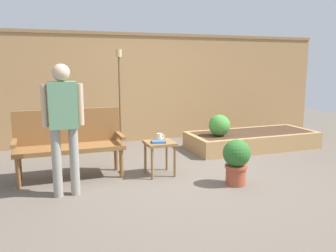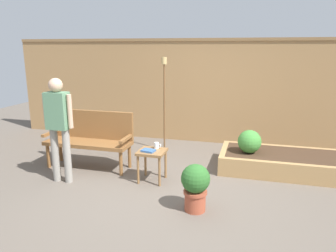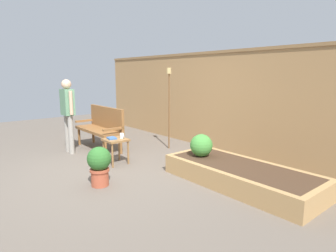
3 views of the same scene
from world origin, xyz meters
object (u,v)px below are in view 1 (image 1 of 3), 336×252
Objects in this scene: cup_on_table at (160,137)px; shrub_near_bench at (219,125)px; tiki_torch at (119,83)px; potted_boxwood at (236,159)px; side_table at (160,147)px; person_by_bench at (63,119)px; garden_bench at (69,138)px; book_on_table at (158,142)px.

cup_on_table is 1.54m from shrub_near_bench.
potted_boxwood is at bearing -65.16° from tiki_torch.
side_table is 0.80× the size of potted_boxwood.
person_by_bench is at bearing 170.30° from potted_boxwood.
garden_bench is at bearing 151.67° from potted_boxwood.
garden_bench is at bearing 169.65° from cup_on_table.
cup_on_table is 1.57m from tiki_torch.
shrub_near_bench is 0.21× the size of tiki_torch.
shrub_near_bench is at bearing 28.05° from cup_on_table.
person_by_bench is (-1.30, -0.38, 0.54)m from side_table.
tiki_torch reaches higher than garden_bench.
potted_boxwood is 0.33× the size of tiki_torch.
side_table is 0.18m from cup_on_table.
cup_on_table is at bearing -78.82° from tiki_torch.
garden_bench is at bearing -169.18° from shrub_near_bench.
person_by_bench is (-1.07, -1.87, -0.29)m from tiki_torch.
tiki_torch is at bearing 114.84° from potted_boxwood.
side_table is 1.63m from shrub_near_bench.
garden_bench is 1.26m from cup_on_table.
book_on_table is (1.16, -0.40, -0.05)m from garden_bench.
book_on_table is 0.11× the size of tiki_torch.
garden_bench is 0.82m from person_by_bench.
shrub_near_bench is at bearing 41.98° from book_on_table.
tiki_torch is (-0.27, 1.38, 0.70)m from cup_on_table.
potted_boxwood is 2.61m from tiki_torch.
potted_boxwood is 1.59× the size of shrub_near_bench.
tiki_torch is at bearing 158.08° from shrub_near_bench.
tiki_torch is at bearing 98.85° from side_table.
garden_bench reaches higher than side_table.
garden_bench is 2.28m from potted_boxwood.
person_by_bench is at bearing -155.93° from book_on_table.
book_on_table is 1.09m from potted_boxwood.
cup_on_table is (0.04, 0.12, 0.13)m from side_table.
potted_boxwood reaches higher than cup_on_table.
cup_on_table is 1.16m from potted_boxwood.
potted_boxwood reaches higher than book_on_table.
potted_boxwood is at bearing -110.77° from shrub_near_bench.
tiki_torch reaches higher than book_on_table.
book_on_table is at bearing -19.03° from garden_bench.
tiki_torch is (-1.63, 0.65, 0.74)m from shrub_near_bench.
book_on_table is at bearing 14.11° from person_by_bench.
shrub_near_bench is at bearing 69.23° from potted_boxwood.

